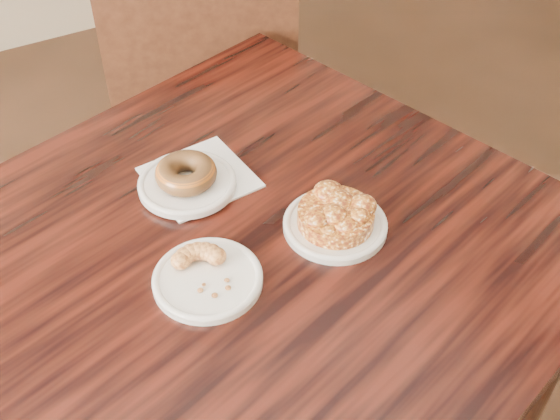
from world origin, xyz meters
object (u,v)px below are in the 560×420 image
apple_fritter (336,213)px  cruller_fragment (207,271)px  glazed_donut (186,173)px  cafe_table (262,369)px  chair_far (197,93)px

apple_fritter → cruller_fragment: 0.24m
glazed_donut → cruller_fragment: glazed_donut is taller
cafe_table → apple_fritter: 0.43m
cafe_table → cruller_fragment: bearing=-173.7°
cafe_table → chair_far: 0.90m
chair_far → cruller_fragment: size_ratio=8.53×
cruller_fragment → cafe_table: bearing=22.8°
apple_fritter → cruller_fragment: apple_fritter is taller
chair_far → cruller_fragment: 1.03m
cafe_table → glazed_donut: (-0.05, 0.17, 0.41)m
apple_fritter → cruller_fragment: bearing=-178.9°
chair_far → glazed_donut: size_ratio=8.30×
glazed_donut → cafe_table: bearing=-73.9°
cafe_table → apple_fritter: apple_fritter is taller
cafe_table → chair_far: (0.26, 0.86, 0.08)m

